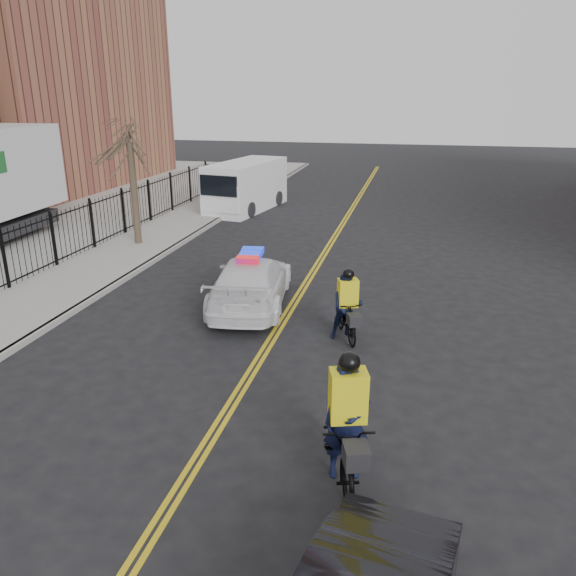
% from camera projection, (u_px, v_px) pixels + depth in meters
% --- Properties ---
extents(ground, '(120.00, 120.00, 0.00)m').
position_uv_depth(ground, '(244.00, 384.00, 12.20)').
color(ground, black).
rests_on(ground, ground).
extents(center_line_left, '(0.10, 60.00, 0.01)m').
position_uv_depth(center_line_left, '(310.00, 273.00, 19.57)').
color(center_line_left, gold).
rests_on(center_line_left, ground).
extents(center_line_right, '(0.10, 60.00, 0.01)m').
position_uv_depth(center_line_right, '(314.00, 274.00, 19.54)').
color(center_line_right, gold).
rests_on(center_line_right, ground).
extents(sidewalk, '(3.00, 60.00, 0.15)m').
position_uv_depth(sidewalk, '(116.00, 258.00, 21.11)').
color(sidewalk, gray).
rests_on(sidewalk, ground).
extents(curb, '(0.20, 60.00, 0.15)m').
position_uv_depth(curb, '(153.00, 261.00, 20.80)').
color(curb, gray).
rests_on(curb, ground).
extents(iron_fence, '(0.12, 28.00, 2.00)m').
position_uv_depth(iron_fence, '(78.00, 232.00, 21.12)').
color(iron_fence, black).
rests_on(iron_fence, ground).
extents(warehouse_far, '(14.00, 18.00, 14.00)m').
position_uv_depth(warehouse_far, '(14.00, 75.00, 36.80)').
color(warehouse_far, brown).
rests_on(warehouse_far, ground).
extents(street_tree, '(3.20, 3.20, 4.80)m').
position_uv_depth(street_tree, '(131.00, 158.00, 21.82)').
color(street_tree, '#392C22').
rests_on(street_tree, sidewalk).
extents(police_cruiser, '(2.70, 5.27, 1.62)m').
position_uv_depth(police_cruiser, '(251.00, 282.00, 16.44)').
color(police_cruiser, white).
rests_on(police_cruiser, ground).
extents(cargo_van, '(3.13, 6.30, 2.53)m').
position_uv_depth(cargo_van, '(245.00, 187.00, 29.62)').
color(cargo_van, white).
rests_on(cargo_van, ground).
extents(cyclist_near, '(1.42, 2.40, 2.22)m').
position_uv_depth(cyclist_near, '(347.00, 434.00, 9.08)').
color(cyclist_near, black).
rests_on(cyclist_near, ground).
extents(cyclist_far, '(1.18, 1.91, 1.87)m').
position_uv_depth(cyclist_far, '(347.00, 311.00, 14.22)').
color(cyclist_far, black).
rests_on(cyclist_far, ground).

